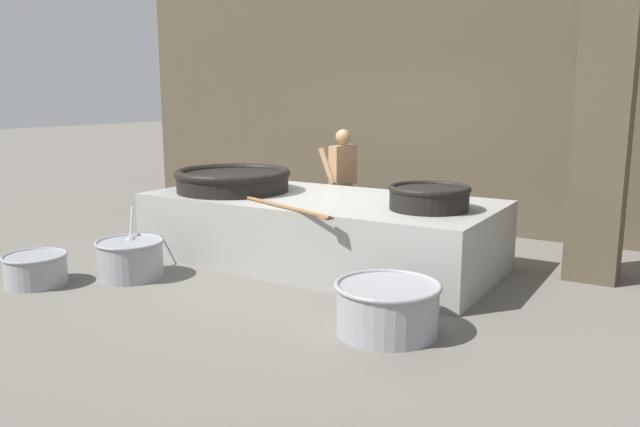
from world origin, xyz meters
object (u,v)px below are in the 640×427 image
object	(u,v)px
giant_wok_near	(233,179)
prep_bowl_extra	(36,268)
giant_wok_far	(429,196)
prep_bowl_meat	(387,306)
cook	(342,179)
prep_bowl_vegetables	(130,257)

from	to	relation	value
giant_wok_near	prep_bowl_extra	bearing A→B (deg)	-113.67
giant_wok_far	prep_bowl_meat	distance (m)	1.64
giant_wok_far	cook	bearing A→B (deg)	142.05
prep_bowl_meat	prep_bowl_extra	world-z (taller)	prep_bowl_meat
prep_bowl_extra	prep_bowl_meat	bearing A→B (deg)	10.62
prep_bowl_meat	giant_wok_near	bearing A→B (deg)	152.87
prep_bowl_vegetables	prep_bowl_meat	size ratio (longest dim) A/B	0.89
giant_wok_far	prep_bowl_meat	xyz separation A→B (m)	(0.25, -1.48, -0.67)
cook	prep_bowl_vegetables	size ratio (longest dim) A/B	1.89
prep_bowl_vegetables	prep_bowl_meat	xyz separation A→B (m)	(3.00, -0.00, 0.01)
prep_bowl_vegetables	prep_bowl_extra	world-z (taller)	prep_bowl_vegetables
giant_wok_near	prep_bowl_vegetables	bearing A→B (deg)	-101.32
giant_wok_near	giant_wok_far	bearing A→B (deg)	1.90
giant_wok_far	giant_wok_near	bearing A→B (deg)	-178.10
cook	prep_bowl_vegetables	world-z (taller)	cook
cook	prep_bowl_extra	bearing A→B (deg)	75.87
giant_wok_far	cook	distance (m)	2.28
giant_wok_near	prep_bowl_vegetables	world-z (taller)	giant_wok_near
giant_wok_near	cook	world-z (taller)	cook
giant_wok_near	giant_wok_far	xyz separation A→B (m)	(2.48, 0.08, -0.01)
giant_wok_near	prep_bowl_extra	world-z (taller)	giant_wok_near
prep_bowl_vegetables	prep_bowl_extra	bearing A→B (deg)	-132.74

